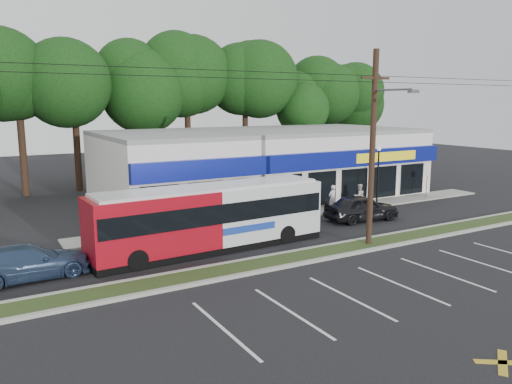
{
  "coord_description": "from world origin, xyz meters",
  "views": [
    {
      "loc": [
        -14.82,
        -17.9,
        7.37
      ],
      "look_at": [
        -1.52,
        5.0,
        2.64
      ],
      "focal_mm": 35.0,
      "sensor_mm": 36.0,
      "label": 1
    }
  ],
  "objects": [
    {
      "name": "car_blue",
      "position": [
        -13.0,
        4.45,
        0.74
      ],
      "size": [
        5.19,
        2.36,
        1.47
      ],
      "primitive_type": "imported",
      "rotation": [
        0.0,
        0.0,
        1.63
      ],
      "color": "navy",
      "rests_on": "ground"
    },
    {
      "name": "sidewalk",
      "position": [
        5.0,
        9.0,
        0.05
      ],
      "size": [
        32.0,
        2.2,
        0.1
      ],
      "primitive_type": "cube",
      "color": "#9E9E93",
      "rests_on": "ground"
    },
    {
      "name": "pedestrian_a",
      "position": [
        6.58,
        8.5,
        0.93
      ],
      "size": [
        0.75,
        0.57,
        1.86
      ],
      "primitive_type": "imported",
      "rotation": [
        0.0,
        0.0,
        3.34
      ],
      "color": "silver",
      "rests_on": "ground"
    },
    {
      "name": "metrobus",
      "position": [
        -4.46,
        4.5,
        1.75
      ],
      "size": [
        12.39,
        3.12,
        3.3
      ],
      "rotation": [
        0.0,
        0.0,
        0.04
      ],
      "color": "maroon",
      "rests_on": "ground"
    },
    {
      "name": "strip_mall",
      "position": [
        5.5,
        15.91,
        2.65
      ],
      "size": [
        25.0,
        12.55,
        5.3
      ],
      "color": "silver",
      "rests_on": "ground"
    },
    {
      "name": "sign_post",
      "position": [
        16.0,
        8.57,
        1.56
      ],
      "size": [
        0.45,
        0.1,
        2.23
      ],
      "color": "#59595E",
      "rests_on": "ground"
    },
    {
      "name": "utility_pole",
      "position": [
        2.83,
        0.93,
        5.41
      ],
      "size": [
        50.0,
        2.77,
        10.0
      ],
      "color": "black",
      "rests_on": "ground"
    },
    {
      "name": "pedestrian_b",
      "position": [
        9.0,
        8.5,
        0.86
      ],
      "size": [
        0.91,
        0.75,
        1.73
      ],
      "primitive_type": "imported",
      "rotation": [
        0.0,
        0.0,
        3.03
      ],
      "color": "beige",
      "rests_on": "ground"
    },
    {
      "name": "grass_strip",
      "position": [
        0.0,
        1.0,
        0.06
      ],
      "size": [
        40.0,
        1.6,
        0.12
      ],
      "primitive_type": "cube",
      "color": "#263A18",
      "rests_on": "ground"
    },
    {
      "name": "ground",
      "position": [
        0.0,
        0.0,
        0.0
      ],
      "size": [
        120.0,
        120.0,
        0.0
      ],
      "primitive_type": "plane",
      "color": "black",
      "rests_on": "ground"
    },
    {
      "name": "curb_south",
      "position": [
        0.0,
        0.15,
        0.07
      ],
      "size": [
        40.0,
        0.25,
        0.14
      ],
      "primitive_type": "cube",
      "color": "#9E9E93",
      "rests_on": "ground"
    },
    {
      "name": "tree_line",
      "position": [
        4.0,
        26.0,
        8.42
      ],
      "size": [
        46.76,
        6.76,
        11.83
      ],
      "color": "black",
      "rests_on": "ground"
    },
    {
      "name": "car_dark",
      "position": [
        6.53,
        5.5,
        0.83
      ],
      "size": [
        5.04,
        2.43,
        1.66
      ],
      "primitive_type": "imported",
      "rotation": [
        0.0,
        0.0,
        1.47
      ],
      "color": "black",
      "rests_on": "ground"
    },
    {
      "name": "curb_north",
      "position": [
        0.0,
        1.85,
        0.07
      ],
      "size": [
        40.0,
        0.25,
        0.14
      ],
      "primitive_type": "cube",
      "color": "#9E9E93",
      "rests_on": "ground"
    },
    {
      "name": "lamp_post",
      "position": [
        11.0,
        8.8,
        2.67
      ],
      "size": [
        0.3,
        0.3,
        4.25
      ],
      "color": "black",
      "rests_on": "ground"
    }
  ]
}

